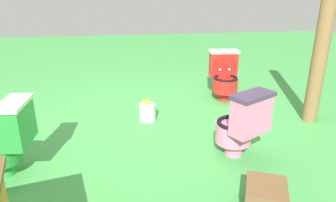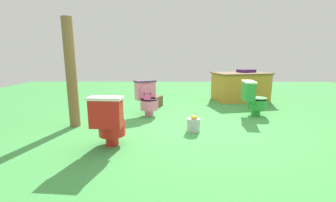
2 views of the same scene
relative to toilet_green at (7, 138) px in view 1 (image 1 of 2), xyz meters
The scene contains 7 objects.
ground 1.66m from the toilet_green, 144.20° to the right, with size 14.00×14.00×0.00m, color #429947.
toilet_green is the anchor object (origin of this frame).
toilet_pink 2.21m from the toilet_green, behind, with size 0.59×0.63×0.73m.
toilet_red 3.08m from the toilet_green, 146.17° to the right, with size 0.45×0.52×0.73m.
wooden_post 3.57m from the toilet_green, 167.28° to the right, with size 0.18×0.18×1.87m, color brown.
small_crate 2.29m from the toilet_green, 158.67° to the left, with size 0.31×0.35×0.25m, color brown.
lemon_bucket 1.72m from the toilet_green, 142.11° to the right, with size 0.22×0.22×0.28m.
Camera 1 is at (0.19, 3.67, 1.72)m, focal length 33.80 mm.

